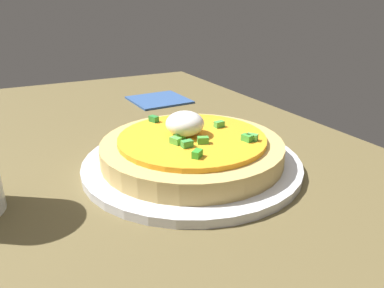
# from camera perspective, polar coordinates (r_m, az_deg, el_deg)

# --- Properties ---
(dining_table) EXTENTS (1.15, 0.75, 0.03)m
(dining_table) POSITION_cam_1_polar(r_m,az_deg,el_deg) (0.44, -13.01, -7.91)
(dining_table) COLOR brown
(dining_table) RESTS_ON ground
(plate) EXTENTS (0.27, 0.27, 0.01)m
(plate) POSITION_cam_1_polar(r_m,az_deg,el_deg) (0.45, 0.00, -2.95)
(plate) COLOR silver
(plate) RESTS_ON dining_table
(pizza) EXTENTS (0.23, 0.23, 0.06)m
(pizza) POSITION_cam_1_polar(r_m,az_deg,el_deg) (0.44, -0.05, -0.49)
(pizza) COLOR tan
(pizza) RESTS_ON plate
(napkin) EXTENTS (0.11, 0.11, 0.00)m
(napkin) POSITION_cam_1_polar(r_m,az_deg,el_deg) (0.75, -5.29, 7.03)
(napkin) COLOR #2F4E86
(napkin) RESTS_ON dining_table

